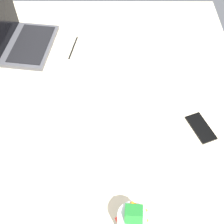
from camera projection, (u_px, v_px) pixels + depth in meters
The scene contains 5 objects.
bed_mattress at pixel (89, 138), 124.53cm from camera, with size 180.00×140.00×18.00cm, color beige.
laptop at pixel (22, 39), 143.27cm from camera, with size 35.72×27.12×23.00cm.
snack_cup at pixel (132, 220), 88.92cm from camera, with size 9.00×10.91×14.63cm.
cell_phone at pixel (201, 128), 116.46cm from camera, with size 6.80×14.00×0.80cm, color black.
charger_cable at pixel (73, 48), 145.75cm from camera, with size 17.00×0.60×0.60cm, color black.
Camera 1 is at (-64.92, -10.11, 115.86)cm, focal length 45.77 mm.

